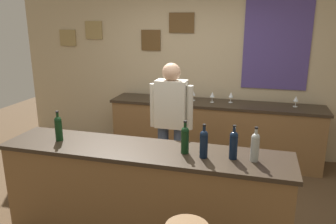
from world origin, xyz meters
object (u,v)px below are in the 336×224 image
(wine_bottle_d, at_px, (234,144))
(wine_glass_e, at_px, (296,99))
(wine_glass_c, at_px, (212,95))
(wine_glass_b, at_px, (193,93))
(wine_glass_d, at_px, (231,95))
(wine_glass_a, at_px, (164,93))
(wine_bottle_a, at_px, (58,127))
(wine_bottle_b, at_px, (185,139))
(bartender, at_px, (171,121))
(wine_bottle_c, at_px, (204,143))
(wine_bottle_e, at_px, (255,146))

(wine_bottle_d, xyz_separation_m, wine_glass_e, (0.70, 2.11, -0.05))
(wine_glass_c, bearing_deg, wine_glass_b, 172.77)
(wine_glass_d, bearing_deg, wine_glass_e, -0.66)
(wine_glass_d, bearing_deg, wine_glass_a, -172.55)
(wine_bottle_a, xyz_separation_m, wine_bottle_b, (1.28, 0.02, 0.00))
(wine_glass_a, xyz_separation_m, wine_glass_c, (0.73, 0.07, 0.00))
(bartender, height_order, wine_bottle_c, bartender)
(wine_glass_d, bearing_deg, wine_bottle_b, -95.99)
(wine_glass_b, bearing_deg, wine_glass_a, -165.78)
(bartender, height_order, wine_glass_e, bartender)
(wine_bottle_e, height_order, wine_glass_d, wine_bottle_e)
(wine_bottle_d, distance_m, wine_glass_a, 2.33)
(bartender, distance_m, wine_bottle_d, 1.20)
(wine_bottle_a, distance_m, wine_bottle_e, 1.90)
(wine_bottle_c, distance_m, wine_glass_d, 2.16)
(wine_glass_c, xyz_separation_m, wine_glass_e, (1.17, 0.05, 0.00))
(wine_bottle_b, distance_m, wine_glass_e, 2.38)
(bartender, distance_m, wine_glass_a, 1.18)
(wine_glass_c, relative_size, wine_glass_d, 1.00)
(wine_bottle_a, relative_size, wine_glass_d, 1.97)
(wine_bottle_e, bearing_deg, bartender, 137.74)
(wine_bottle_b, distance_m, wine_bottle_e, 0.61)
(wine_glass_c, relative_size, wine_glass_e, 1.00)
(wine_glass_a, relative_size, wine_glass_c, 1.00)
(wine_bottle_b, bearing_deg, wine_bottle_a, -179.01)
(wine_bottle_b, relative_size, wine_glass_a, 1.97)
(wine_glass_c, bearing_deg, wine_glass_d, 12.37)
(wine_bottle_a, distance_m, wine_bottle_b, 1.28)
(wine_bottle_a, height_order, wine_bottle_e, same)
(wine_glass_b, bearing_deg, wine_glass_d, 2.13)
(wine_glass_a, bearing_deg, wine_bottle_e, -55.08)
(wine_bottle_d, bearing_deg, wine_bottle_c, -170.27)
(wine_bottle_a, bearing_deg, wine_glass_d, 54.77)
(wine_bottle_c, relative_size, wine_glass_e, 1.97)
(wine_glass_e, bearing_deg, wine_bottle_c, -113.73)
(wine_bottle_c, height_order, wine_bottle_d, same)
(wine_bottle_a, relative_size, wine_glass_a, 1.97)
(wine_glass_b, xyz_separation_m, wine_glass_d, (0.57, 0.02, 0.00))
(wine_glass_b, relative_size, wine_glass_d, 1.00)
(wine_bottle_c, distance_m, wine_glass_b, 2.21)
(bartender, relative_size, wine_bottle_e, 5.29)
(wine_bottle_c, distance_m, wine_glass_a, 2.25)
(wine_bottle_a, xyz_separation_m, wine_glass_a, (0.51, 2.00, -0.05))
(wine_bottle_b, height_order, wine_glass_b, wine_bottle_b)
(wine_bottle_d, bearing_deg, wine_glass_e, 71.77)
(bartender, bearing_deg, wine_bottle_a, -135.73)
(wine_bottle_b, xyz_separation_m, wine_glass_c, (-0.05, 2.05, -0.05))
(bartender, relative_size, wine_bottle_a, 5.29)
(wine_bottle_c, bearing_deg, wine_bottle_b, 163.49)
(bartender, relative_size, wine_glass_e, 10.45)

